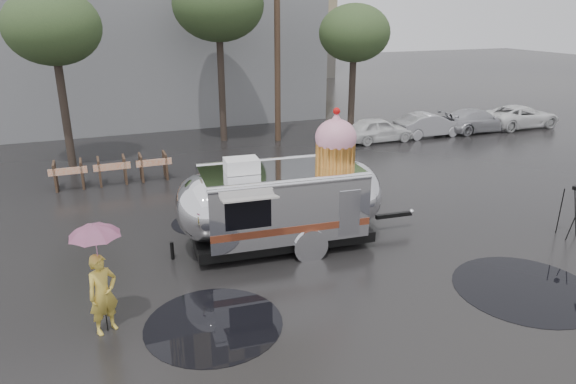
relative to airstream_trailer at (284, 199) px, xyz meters
name	(u,v)px	position (x,y,z in m)	size (l,w,h in m)	color
ground	(381,280)	(1.46, -2.71, -1.34)	(120.00, 120.00, 0.00)	black
puddles	(358,286)	(0.80, -2.78, -1.33)	(10.19, 9.21, 0.01)	black
grey_building	(114,3)	(-2.54, 21.29, 5.16)	(22.00, 12.00, 13.00)	slate
utility_pole	(277,44)	(3.96, 11.29, 3.28)	(1.60, 0.28, 9.00)	#473323
tree_left	(52,28)	(-5.54, 10.29, 4.14)	(3.64, 3.64, 6.95)	#382D26
tree_mid	(218,5)	(1.46, 12.29, 5.00)	(4.20, 4.20, 8.03)	#382D26
tree_right	(354,34)	(7.46, 10.29, 3.72)	(3.36, 3.36, 6.42)	#382D26
barricade_row	(112,170)	(-4.09, 7.26, -0.82)	(4.30, 0.80, 1.00)	#473323
parked_cars	(458,120)	(13.24, 9.29, -0.62)	(13.20, 1.90, 1.50)	silver
airstream_trailer	(284,199)	(0.00, 0.00, 0.00)	(7.08, 2.84, 3.82)	silver
person_left	(103,294)	(-4.80, -2.48, -0.49)	(0.61, 0.41, 1.69)	gold
umbrella_pink	(96,243)	(-4.80, -2.48, 0.62)	(1.21, 1.21, 2.38)	pink
tripod	(572,207)	(7.76, -2.43, -0.43)	(0.60, 0.62, 1.53)	black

